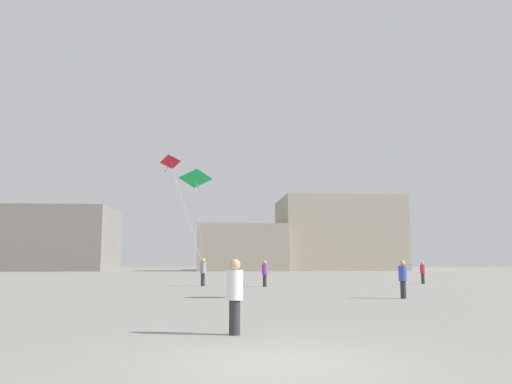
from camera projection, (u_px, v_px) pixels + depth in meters
name	position (u px, v px, depth m)	size (l,w,h in m)	color
ground_plane	(278.00, 364.00, 8.11)	(300.00, 300.00, 0.00)	gray
person_in_blue	(403.00, 277.00, 22.52)	(0.36, 0.36, 1.67)	#2D2D33
person_in_white	(235.00, 293.00, 11.41)	(0.36, 0.36, 1.66)	#2D2D33
person_in_purple	(265.00, 272.00, 33.18)	(0.37, 0.37, 1.69)	#2D2D33
person_in_grey	(203.00, 271.00, 34.08)	(0.40, 0.40, 1.84)	#2D2D33
person_in_red	(423.00, 272.00, 37.47)	(0.35, 0.35, 1.61)	#2D2D33
kite_crimson_delta	(171.00, 164.00, 37.77)	(3.44, 3.25, 8.00)	red
kite_emerald_delta	(196.00, 179.00, 32.46)	(1.70, 2.99, 5.97)	green
building_left_hall	(44.00, 239.00, 92.23)	(25.09, 18.12, 11.17)	gray
building_centre_hall	(243.00, 248.00, 89.93)	(15.63, 9.50, 8.06)	#A39984
building_right_hall	(338.00, 234.00, 97.29)	(23.00, 18.36, 13.51)	#A39984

